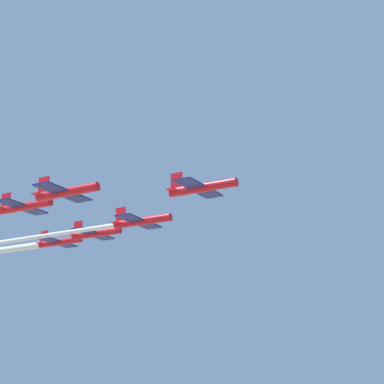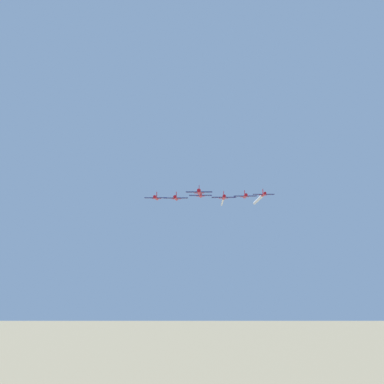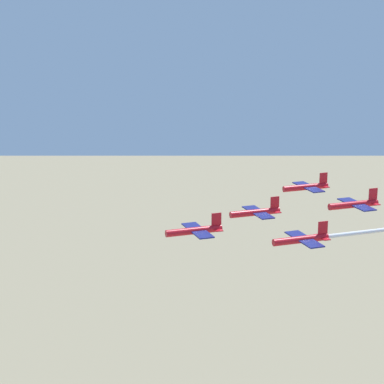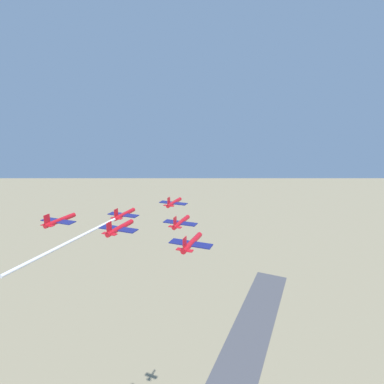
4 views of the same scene
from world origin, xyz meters
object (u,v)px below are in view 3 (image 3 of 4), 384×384
at_px(jet_1, 303,239).
at_px(jet_5, 307,187).
at_px(jet_0, 196,230).
at_px(jet_2, 257,212).
at_px(jet_4, 355,204).

distance_m(jet_1, jet_5, 33.04).
distance_m(jet_0, jet_2, 18.90).
bearing_deg(jet_0, jet_2, -59.53).
bearing_deg(jet_1, jet_2, 0.00).
xyz_separation_m(jet_2, jet_4, (13.12, 13.58, 2.58)).
bearing_deg(jet_2, jet_5, -59.53).
bearing_deg(jet_2, jet_0, 120.47).
bearing_deg(jet_1, jet_5, -29.54).
relative_size(jet_2, jet_5, 1.00).
distance_m(jet_0, jet_1, 18.89).
bearing_deg(jet_4, jet_0, 90.00).
distance_m(jet_1, jet_4, 19.03).
distance_m(jet_0, jet_4, 32.60).
xyz_separation_m(jet_0, jet_4, (7.63, 31.64, 1.84)).
xyz_separation_m(jet_0, jet_1, (13.12, 13.58, -0.52)).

